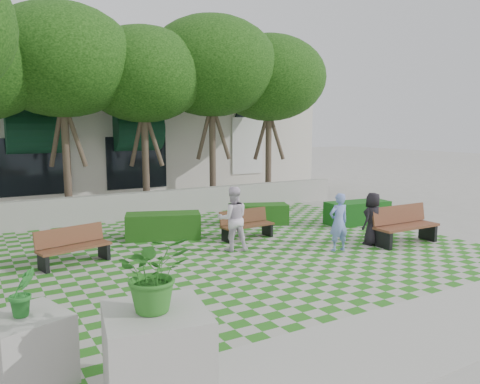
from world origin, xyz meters
TOP-DOWN VIEW (x-y plane):
  - ground at (0.00, 0.00)m, footprint 90.00×90.00m
  - lawn at (0.00, 1.00)m, footprint 12.00×12.00m
  - sidewalk_south at (0.00, -4.70)m, footprint 16.00×2.00m
  - retaining_wall at (0.00, 6.20)m, footprint 15.00×0.36m
  - bench_east at (4.30, -0.79)m, footprint 1.95×0.67m
  - bench_mid at (0.92, 1.86)m, footprint 1.58×0.60m
  - bench_west at (-3.79, 1.74)m, footprint 1.71×0.92m
  - hedge_east at (5.06, 1.75)m, footprint 2.17×1.08m
  - hedge_midright at (2.24, 3.30)m, footprint 2.01×1.42m
  - hedge_midleft at (-1.10, 3.04)m, footprint 2.22×1.49m
  - planter_front at (-4.06, -4.41)m, footprint 1.30×1.30m
  - planter_back at (-5.30, -3.24)m, footprint 1.13×1.13m
  - person_blue at (2.25, -0.45)m, footprint 0.58×0.41m
  - person_dark at (3.46, -0.43)m, footprint 0.77×0.60m
  - person_white at (-0.03, 0.95)m, footprint 0.95×0.84m
  - tree_row at (-1.86, 5.95)m, footprint 17.70×13.40m
  - building at (0.93, 14.08)m, footprint 18.00×8.92m

SIDE VIEW (x-z plane):
  - ground at x=0.00m, z-range 0.00..0.00m
  - sidewalk_south at x=0.00m, z-range 0.00..0.01m
  - lawn at x=0.00m, z-range 0.01..0.01m
  - hedge_midright at x=2.24m, z-range 0.00..0.65m
  - hedge_midleft at x=-1.10m, z-range 0.00..0.72m
  - hedge_east at x=5.06m, z-range 0.00..0.73m
  - bench_mid at x=0.92m, z-range -0.01..0.80m
  - bench_west at x=-3.79m, z-range -0.02..0.84m
  - retaining_wall at x=0.00m, z-range 0.00..0.90m
  - bench_east at x=4.30m, z-range -0.02..1.00m
  - planter_back at x=-5.30m, z-range -0.25..1.24m
  - person_dark at x=3.46m, z-range 0.00..1.41m
  - person_blue at x=2.25m, z-range 0.00..1.49m
  - planter_front at x=-4.06m, z-range -0.19..1.80m
  - person_white at x=-0.03m, z-range 0.00..1.65m
  - building at x=0.93m, z-range -0.06..5.09m
  - tree_row at x=-1.86m, z-range 1.47..8.88m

